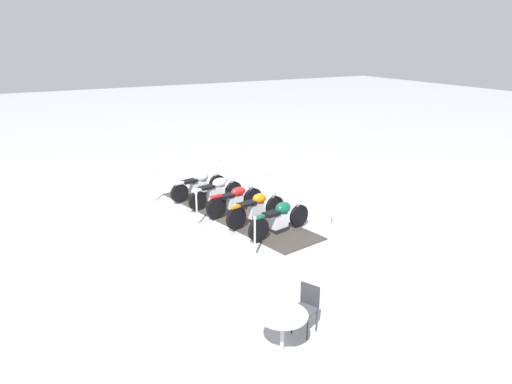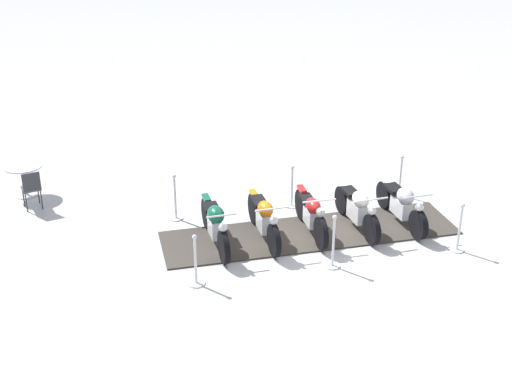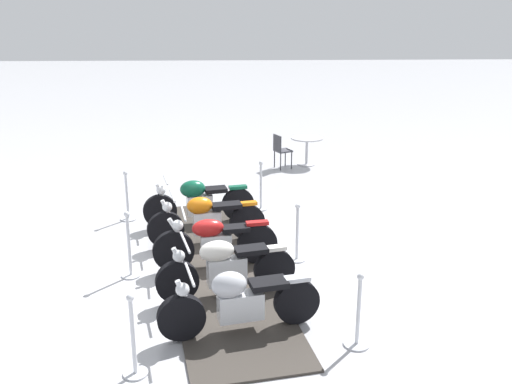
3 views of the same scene
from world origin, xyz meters
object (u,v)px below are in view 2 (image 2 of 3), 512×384
Objects in this scene: stanchion_right_rear at (459,234)px; cafe_table at (24,173)px; motorcycle_cream at (357,208)px; motorcycle_maroon at (311,214)px; stanchion_right_front at (196,269)px; motorcycle_chrome at (402,204)px; motorcycle_forest at (215,223)px; stanchion_right_mid at (333,249)px; cafe_chair_near_table at (31,187)px; stanchion_left_rear at (400,183)px; stanchion_left_mid at (292,193)px; motorcycle_copper at (264,218)px; stanchion_left_front at (175,204)px.

stanchion_right_rear is 1.19× the size of cafe_table.
motorcycle_maroon is at bearing -93.50° from motorcycle_cream.
motorcycle_chrome is at bearing -63.44° from stanchion_right_front.
stanchion_right_mid is (-0.97, -2.28, -0.14)m from motorcycle_forest.
stanchion_right_mid is 1.20× the size of cafe_chair_near_table.
stanchion_left_rear is (1.72, -1.37, -0.19)m from motorcycle_cream.
motorcycle_forest is at bearing 135.42° from stanchion_left_mid.
stanchion_right_rear reaches higher than cafe_chair_near_table.
motorcycle_maroon is 1.03m from motorcycle_cream.
stanchion_right_rear is (-1.05, -1.88, -0.13)m from motorcycle_cream.
motorcycle_copper is 2.31× the size of cafe_chair_near_table.
stanchion_left_front is at bearing 10.49° from stanchion_right_front.
motorcycle_maroon is at bearing -92.73° from motorcycle_chrome.
stanchion_right_rear reaches higher than motorcycle_copper.
cafe_table is (2.37, 6.54, 0.09)m from motorcycle_maroon.
motorcycle_cream is 2.20m from stanchion_left_rear.
cafe_chair_near_table is at bearing 87.95° from stanchion_left_mid.
motorcycle_forest reaches higher than cafe_table.
stanchion_right_mid is at bearing 146.72° from stanchion_left_rear.
motorcycle_copper is at bearing -120.29° from stanchion_left_front.
stanchion_right_front is 1.02× the size of stanchion_left_rear.
stanchion_left_front reaches higher than cafe_table.
stanchion_right_rear is at bearing 71.77° from motorcycle_forest.
stanchion_right_rear is at bearing 47.08° from motorcycle_cream.
stanchion_right_front is 1.11× the size of cafe_chair_near_table.
motorcycle_forest is at bearing -146.00° from stanchion_left_front.
stanchion_right_rear reaches higher than motorcycle_chrome.
cafe_table is at bearing -119.92° from motorcycle_cream.
motorcycle_maroon is 1.38m from stanchion_right_mid.
cafe_chair_near_table is (1.25, 8.23, 0.06)m from motorcycle_chrome.
cafe_chair_near_table is (1.44, 7.22, 0.04)m from motorcycle_cream.
cafe_chair_near_table is (-0.28, 8.58, 0.23)m from stanchion_left_rear.
motorcycle_copper is 1.03× the size of motorcycle_cream.
motorcycle_forest is 2.13× the size of stanchion_left_mid.
stanchion_right_mid is at bearing -125.74° from stanchion_left_front.
cafe_chair_near_table is at bearing 65.25° from stanchion_right_mid.
stanchion_left_rear is (1.90, -2.38, -0.19)m from motorcycle_maroon.
cafe_table is at bearing 71.10° from stanchion_right_rear.
stanchion_right_rear is 0.95× the size of stanchion_right_mid.
motorcycle_cream is 1.94× the size of stanchion_left_front.
motorcycle_copper is 2.07× the size of stanchion_right_front.
stanchion_right_mid reaches higher than stanchion_left_rear.
stanchion_right_mid is (-3.25, 2.13, 0.07)m from stanchion_left_rear.
stanchion_left_front is (-0.49, 2.64, 0.02)m from stanchion_left_mid.
stanchion_left_front reaches higher than motorcycle_forest.
motorcycle_cream reaches higher than motorcycle_chrome.
motorcycle_forest is 4.63m from cafe_chair_near_table.
stanchion_left_mid is 1.16× the size of cafe_table.
stanchion_right_mid is at bearing -118.71° from cafe_table.
stanchion_left_mid reaches higher than motorcycle_maroon.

